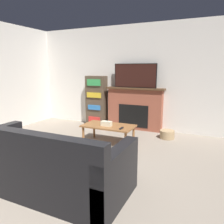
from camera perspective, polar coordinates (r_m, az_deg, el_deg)
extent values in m
plane|color=gray|center=(2.76, -23.89, -24.89)|extent=(18.00, 18.00, 0.00)
cube|color=silver|center=(5.82, 7.20, 8.86)|extent=(6.98, 0.06, 2.70)
cube|color=brown|center=(5.80, 5.93, 0.72)|extent=(1.45, 0.22, 1.06)
cube|color=black|center=(5.72, 5.52, -1.03)|extent=(0.80, 0.01, 0.58)
cube|color=#4C331E|center=(5.70, 5.98, 6.13)|extent=(1.55, 0.28, 0.04)
cube|color=black|center=(5.68, 6.05, 9.41)|extent=(1.12, 0.03, 0.61)
cube|color=#331914|center=(5.67, 6.00, 9.41)|extent=(1.09, 0.01, 0.58)
cube|color=black|center=(3.20, -16.46, -14.27)|extent=(2.24, 1.00, 0.46)
cube|color=black|center=(2.76, -22.75, -8.86)|extent=(2.24, 0.16, 0.44)
cube|color=black|center=(2.64, 1.42, -16.68)|extent=(0.16, 1.00, 0.70)
cube|color=silver|center=(3.35, -24.51, -6.92)|extent=(0.36, 0.14, 0.28)
cube|color=brown|center=(4.66, -0.94, -3.65)|extent=(1.09, 0.59, 0.03)
cylinder|color=brown|center=(4.75, -7.51, -5.98)|extent=(0.05, 0.05, 0.37)
cylinder|color=brown|center=(4.33, 3.57, -7.63)|extent=(0.05, 0.05, 0.37)
cylinder|color=brown|center=(5.14, -4.70, -4.60)|extent=(0.05, 0.05, 0.37)
cylinder|color=brown|center=(4.75, 5.65, -5.94)|extent=(0.05, 0.05, 0.37)
cube|color=beige|center=(4.60, -1.47, -3.04)|extent=(0.22, 0.12, 0.10)
cube|color=black|center=(4.39, 2.46, -4.26)|extent=(0.04, 0.15, 0.02)
cube|color=#4C3D2D|center=(6.21, -4.08, 2.97)|extent=(0.58, 0.26, 1.39)
cube|color=red|center=(6.18, -4.66, -1.98)|extent=(0.36, 0.03, 0.16)
cube|color=#2D70B7|center=(6.11, -4.71, 1.18)|extent=(0.38, 0.03, 0.13)
cube|color=gold|center=(6.06, -4.76, 4.41)|extent=(0.43, 0.03, 0.14)
cube|color=green|center=(6.03, -4.81, 7.69)|extent=(0.41, 0.03, 0.18)
cylinder|color=tan|center=(5.22, 14.20, -5.68)|extent=(0.33, 0.33, 0.19)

